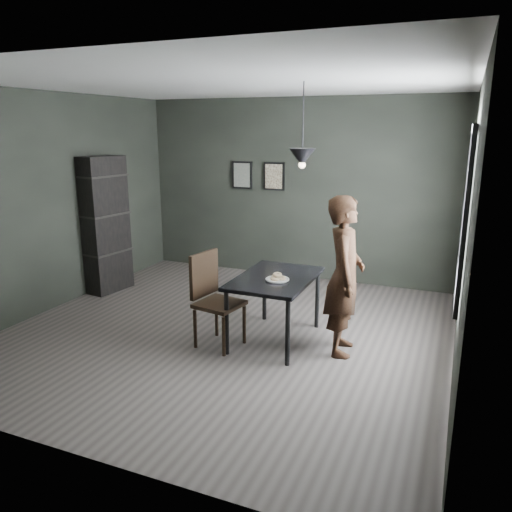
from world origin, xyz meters
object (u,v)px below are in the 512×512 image
at_px(woman, 344,276).
at_px(wood_chair, 212,293).
at_px(white_plate, 277,280).
at_px(pendant_lamp, 302,157).
at_px(cafe_table, 275,284).
at_px(shelf_unit, 105,225).

bearing_deg(woman, wood_chair, 94.41).
relative_size(white_plate, wood_chair, 0.22).
bearing_deg(woman, white_plate, 90.02).
relative_size(wood_chair, pendant_lamp, 1.20).
height_order(cafe_table, white_plate, white_plate).
relative_size(cafe_table, wood_chair, 1.15).
height_order(cafe_table, wood_chair, wood_chair).
xyz_separation_m(white_plate, wood_chair, (-0.67, -0.23, -0.16)).
height_order(wood_chair, pendant_lamp, pendant_lamp).
distance_m(cafe_table, shelf_unit, 3.03).
distance_m(cafe_table, woman, 0.79).
distance_m(woman, shelf_unit, 3.77).
bearing_deg(cafe_table, wood_chair, -149.13).
height_order(cafe_table, pendant_lamp, pendant_lamp).
bearing_deg(white_plate, cafe_table, 120.14).
relative_size(woman, pendant_lamp, 1.96).
relative_size(wood_chair, shelf_unit, 0.53).
distance_m(woman, wood_chair, 1.44).
relative_size(cafe_table, white_plate, 5.22).
xyz_separation_m(cafe_table, woman, (0.77, 0.01, 0.17)).
bearing_deg(shelf_unit, white_plate, -7.84).
bearing_deg(wood_chair, pendant_lamp, 38.45).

